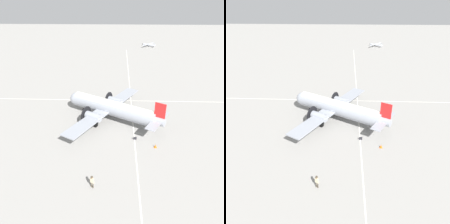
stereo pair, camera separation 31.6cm
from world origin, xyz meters
The scene contains 8 objects.
ground_plane centered at (0.00, 0.00, 0.00)m, with size 300.00×300.00×0.00m, color gray.
apron_line_eastwest centered at (0.00, 8.67, 0.00)m, with size 120.00×0.16×0.01m.
apron_line_northsouth centered at (3.97, 0.00, 0.00)m, with size 0.16×120.00×0.01m.
airliner_main centered at (-0.36, 0.20, 2.55)m, with size 19.02×20.81×5.85m.
crew_foreground centered at (-1.82, -16.76, 1.14)m, with size 0.56×0.41×1.82m.
suitcase_near_door centered at (4.06, -6.31, 0.23)m, with size 0.51×0.15×0.50m.
light_aircraft_distant centered at (14.18, 67.37, 0.77)m, with size 6.70×7.53×1.76m.
traffic_cone centered at (7.13, -8.32, 0.27)m, with size 0.43×0.43×0.57m.
Camera 1 is at (1.36, -36.08, 21.23)m, focal length 35.00 mm.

